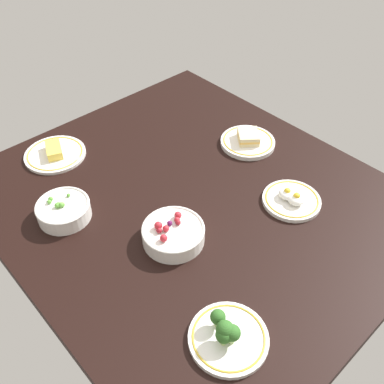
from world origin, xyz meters
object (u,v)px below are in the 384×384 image
plate_cheese (55,153)px  plate_sandwich (248,141)px  plate_broccoli (227,336)px  plate_eggs (292,199)px  bowl_berries (173,233)px  bowl_peas (64,210)px

plate_cheese → plate_sandwich: bearing=-127.0°
plate_broccoli → plate_sandwich: plate_broccoli is taller
plate_eggs → bowl_berries: 37.02cm
plate_broccoli → plate_cheese: 84.04cm
plate_eggs → bowl_peas: bowl_peas is taller
plate_broccoli → plate_cheese: plate_broccoli is taller
plate_eggs → bowl_berries: (12.44, 34.84, 1.38)cm
plate_eggs → plate_cheese: 77.40cm
plate_cheese → bowl_berries: 54.24cm
plate_broccoli → plate_cheese: bearing=-3.7°
bowl_peas → bowl_berries: (-27.35, -16.89, -0.01)cm
bowl_peas → plate_cheese: bowl_peas is taller
plate_eggs → plate_cheese: size_ratio=0.86×
bowl_peas → plate_broccoli: bearing=-173.4°
bowl_peas → plate_cheese: 29.27cm
plate_sandwich → bowl_berries: bearing=108.1°
plate_sandwich → plate_cheese: 64.41cm
plate_sandwich → bowl_berries: bowl_berries is taller
plate_eggs → plate_broccoli: bearing=111.1°
plate_broccoli → bowl_peas: size_ratio=1.18×
plate_cheese → bowl_berries: bearing=-174.8°
plate_eggs → plate_broccoli: plate_broccoli is taller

